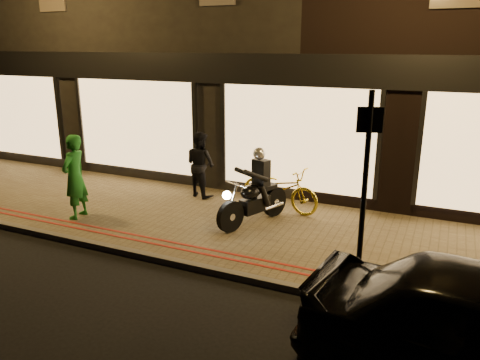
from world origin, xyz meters
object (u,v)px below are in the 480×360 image
at_px(motorcycle, 255,195).
at_px(person_green, 75,177).
at_px(bicycle_gold, 280,188).
at_px(sign_post, 365,185).

bearing_deg(motorcycle, person_green, -139.29).
xyz_separation_m(bicycle_gold, person_green, (-3.78, -2.22, 0.40)).
bearing_deg(sign_post, motorcycle, 141.61).
bearing_deg(bicycle_gold, motorcycle, 179.33).
relative_size(sign_post, bicycle_gold, 1.58).
bearing_deg(sign_post, bicycle_gold, 128.04).
xyz_separation_m(motorcycle, person_green, (-3.58, -1.26, 0.28)).
bearing_deg(bicycle_gold, sign_post, -131.23).
bearing_deg(bicycle_gold, person_green, 131.19).
distance_m(sign_post, bicycle_gold, 3.91).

